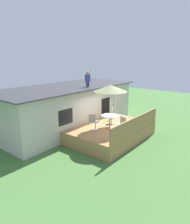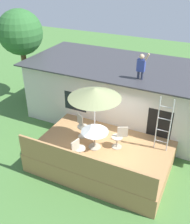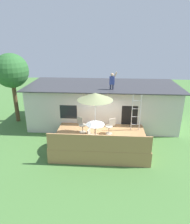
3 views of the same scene
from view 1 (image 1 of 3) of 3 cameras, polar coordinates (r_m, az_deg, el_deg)
The scene contains 11 objects.
ground_plane at distance 13.05m, azimuth 4.03°, elevation -7.09°, with size 40.00×40.00×0.00m, color #477538.
house at distance 14.84m, azimuth -7.37°, elevation 1.46°, with size 10.50×4.50×2.91m.
deck at distance 12.90m, azimuth 4.06°, elevation -5.44°, with size 5.20×3.62×0.80m, color #A87A4C.
deck_railing at distance 11.78m, azimuth 11.20°, elevation -3.34°, with size 5.10×0.08×0.90m, color #A87A4C.
patio_table at distance 12.27m, azimuth 4.08°, elevation -1.68°, with size 1.04×1.04×0.74m.
patio_umbrella at distance 11.89m, azimuth 4.24°, elevation 6.48°, with size 1.90×1.90×2.54m.
step_ladder at distance 14.57m, azimuth 6.09°, elevation 3.03°, with size 0.52×0.04×2.20m.
person_figure at distance 14.03m, azimuth -2.00°, elevation 9.32°, with size 0.47×0.20×1.11m.
patio_chair_left at distance 11.96m, azimuth -0.18°, elevation -2.73°, with size 0.57×0.44×0.92m.
patio_chair_right at distance 13.20m, azimuth 4.62°, elevation -1.07°, with size 0.59×0.44×0.92m.
patio_chair_near at distance 11.66m, azimuth 7.18°, elevation -3.33°, with size 0.44×0.61×0.92m.
Camera 1 is at (-9.99, -6.81, 4.90)m, focal length 33.49 mm.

